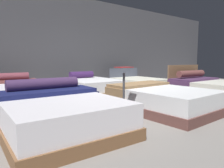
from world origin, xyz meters
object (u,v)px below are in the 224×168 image
at_px(bed_0, 59,114).
at_px(bed_1, 162,99).
at_px(bed_2, 213,89).
at_px(price_sign, 124,101).
at_px(bed_4, 91,86).
at_px(bed_5, 139,83).
at_px(bed_3, 15,92).

relative_size(bed_0, bed_1, 0.92).
height_order(bed_1, bed_2, bed_2).
bearing_deg(price_sign, bed_4, 69.06).
bearing_deg(price_sign, bed_5, 42.18).
xyz_separation_m(bed_1, bed_3, (-2.27, 2.97, -0.01)).
xyz_separation_m(bed_2, bed_3, (-4.56, 2.89, -0.03)).
relative_size(bed_0, bed_5, 0.99).
bearing_deg(bed_2, bed_0, -178.40).
height_order(bed_1, bed_4, bed_4).
bearing_deg(bed_1, bed_0, 176.67).
bearing_deg(bed_1, bed_3, 126.06).
bearing_deg(bed_3, bed_5, 3.38).
xyz_separation_m(bed_1, bed_5, (2.24, 2.98, -0.06)).
height_order(bed_3, bed_4, bed_3).
bearing_deg(bed_2, bed_4, 131.05).
distance_m(bed_0, bed_5, 5.37).
bearing_deg(bed_4, bed_3, 178.44).
bearing_deg(bed_3, bed_4, 1.07).
distance_m(bed_3, price_sign, 3.26).
relative_size(bed_0, bed_4, 1.02).
bearing_deg(bed_4, bed_0, -128.23).
bearing_deg(bed_2, bed_5, 92.66).
height_order(bed_4, price_sign, price_sign).
bearing_deg(bed_3, bed_0, -86.86).
bearing_deg(bed_5, bed_3, -178.42).
distance_m(bed_4, price_sign, 3.19).
height_order(bed_2, bed_5, bed_2).
xyz_separation_m(bed_0, price_sign, (1.12, -0.17, 0.09)).
distance_m(bed_1, bed_2, 2.29).
distance_m(bed_0, bed_3, 2.89).
xyz_separation_m(bed_3, price_sign, (1.11, -3.06, 0.13)).
bearing_deg(bed_4, price_sign, -110.36).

